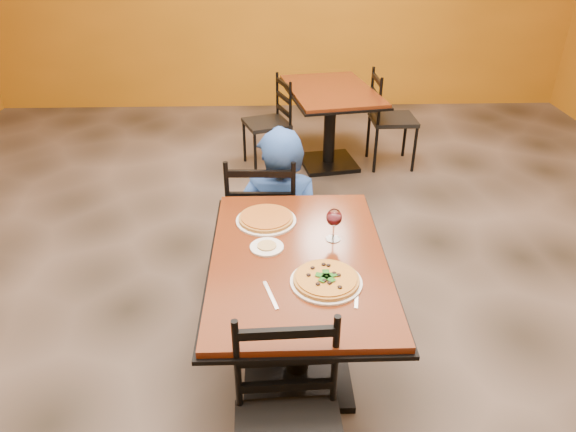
{
  "coord_description": "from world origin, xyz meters",
  "views": [
    {
      "loc": [
        -0.11,
        -2.48,
        2.11
      ],
      "look_at": [
        -0.04,
        -0.3,
        0.85
      ],
      "focal_mm": 32.45,
      "sensor_mm": 36.0,
      "label": 1
    }
  ],
  "objects_px": {
    "chair_main_far": "(263,217)",
    "pizza_main": "(326,279)",
    "table_second": "(330,110)",
    "wine_glass": "(334,224)",
    "plate_main": "(326,282)",
    "pizza_far": "(266,218)",
    "side_plate": "(267,247)",
    "chair_second_right": "(393,120)",
    "chair_second_left": "(266,124)",
    "plate_far": "(266,220)",
    "diner": "(280,209)",
    "table_main": "(298,289)"
  },
  "relations": [
    {
      "from": "chair_main_far",
      "to": "pizza_main",
      "type": "distance_m",
      "value": 1.14
    },
    {
      "from": "chair_main_far",
      "to": "pizza_main",
      "type": "bearing_deg",
      "value": 107.57
    },
    {
      "from": "table_second",
      "to": "wine_glass",
      "type": "distance_m",
      "value": 2.55
    },
    {
      "from": "chair_main_far",
      "to": "plate_main",
      "type": "bearing_deg",
      "value": 107.57
    },
    {
      "from": "pizza_far",
      "to": "side_plate",
      "type": "relative_size",
      "value": 1.75
    },
    {
      "from": "pizza_main",
      "to": "plate_main",
      "type": "bearing_deg",
      "value": 0.0
    },
    {
      "from": "wine_glass",
      "to": "plate_main",
      "type": "bearing_deg",
      "value": -100.94
    },
    {
      "from": "chair_second_right",
      "to": "pizza_far",
      "type": "bearing_deg",
      "value": 152.18
    },
    {
      "from": "chair_second_left",
      "to": "plate_far",
      "type": "relative_size",
      "value": 2.73
    },
    {
      "from": "chair_main_far",
      "to": "side_plate",
      "type": "height_order",
      "value": "chair_main_far"
    },
    {
      "from": "pizza_far",
      "to": "diner",
      "type": "bearing_deg",
      "value": 81.24
    },
    {
      "from": "chair_second_left",
      "to": "table_second",
      "type": "bearing_deg",
      "value": 70.83
    },
    {
      "from": "chair_main_far",
      "to": "chair_second_left",
      "type": "distance_m",
      "value": 1.81
    },
    {
      "from": "table_second",
      "to": "pizza_far",
      "type": "height_order",
      "value": "pizza_far"
    },
    {
      "from": "table_second",
      "to": "chair_second_left",
      "type": "bearing_deg",
      "value": 180.0
    },
    {
      "from": "chair_second_right",
      "to": "pizza_main",
      "type": "relative_size",
      "value": 3.17
    },
    {
      "from": "chair_second_right",
      "to": "pizza_far",
      "type": "distance_m",
      "value": 2.64
    },
    {
      "from": "side_plate",
      "to": "wine_glass",
      "type": "relative_size",
      "value": 0.89
    },
    {
      "from": "plate_main",
      "to": "side_plate",
      "type": "height_order",
      "value": "same"
    },
    {
      "from": "table_main",
      "to": "chair_second_right",
      "type": "relative_size",
      "value": 1.37
    },
    {
      "from": "plate_main",
      "to": "pizza_main",
      "type": "bearing_deg",
      "value": 0.0
    },
    {
      "from": "chair_second_right",
      "to": "diner",
      "type": "xyz_separation_m",
      "value": [
        -1.1,
        -1.83,
        0.09
      ]
    },
    {
      "from": "pizza_main",
      "to": "plate_far",
      "type": "height_order",
      "value": "pizza_main"
    },
    {
      "from": "chair_main_far",
      "to": "pizza_far",
      "type": "distance_m",
      "value": 0.62
    },
    {
      "from": "table_second",
      "to": "chair_second_left",
      "type": "distance_m",
      "value": 0.61
    },
    {
      "from": "table_main",
      "to": "chair_main_far",
      "type": "xyz_separation_m",
      "value": [
        -0.18,
        0.85,
        -0.09
      ]
    },
    {
      "from": "table_main",
      "to": "table_second",
      "type": "distance_m",
      "value": 2.7
    },
    {
      "from": "chair_second_right",
      "to": "pizza_far",
      "type": "xyz_separation_m",
      "value": [
        -1.17,
        -2.34,
        0.32
      ]
    },
    {
      "from": "chair_second_right",
      "to": "wine_glass",
      "type": "distance_m",
      "value": 2.69
    },
    {
      "from": "pizza_far",
      "to": "plate_far",
      "type": "bearing_deg",
      "value": 0.0
    },
    {
      "from": "pizza_main",
      "to": "wine_glass",
      "type": "distance_m",
      "value": 0.36
    },
    {
      "from": "plate_main",
      "to": "plate_far",
      "type": "distance_m",
      "value": 0.59
    },
    {
      "from": "table_second",
      "to": "wine_glass",
      "type": "xyz_separation_m",
      "value": [
        -0.25,
        -2.52,
        0.29
      ]
    },
    {
      "from": "chair_second_right",
      "to": "table_main",
      "type": "bearing_deg",
      "value": 157.78
    },
    {
      "from": "chair_main_far",
      "to": "plate_far",
      "type": "distance_m",
      "value": 0.61
    },
    {
      "from": "chair_second_left",
      "to": "pizza_main",
      "type": "height_order",
      "value": "chair_second_left"
    },
    {
      "from": "chair_second_right",
      "to": "table_second",
      "type": "bearing_deg",
      "value": 88.8
    },
    {
      "from": "pizza_main",
      "to": "chair_second_right",
      "type": "bearing_deg",
      "value": 72.31
    },
    {
      "from": "chair_second_right",
      "to": "side_plate",
      "type": "distance_m",
      "value": 2.86
    },
    {
      "from": "table_main",
      "to": "chair_second_right",
      "type": "bearing_deg",
      "value": 68.97
    },
    {
      "from": "plate_main",
      "to": "wine_glass",
      "type": "xyz_separation_m",
      "value": [
        0.07,
        0.34,
        0.08
      ]
    },
    {
      "from": "table_second",
      "to": "chair_second_right",
      "type": "distance_m",
      "value": 0.6
    },
    {
      "from": "chair_second_left",
      "to": "wine_glass",
      "type": "xyz_separation_m",
      "value": [
        0.34,
        -2.52,
        0.42
      ]
    },
    {
      "from": "table_main",
      "to": "diner",
      "type": "height_order",
      "value": "diner"
    },
    {
      "from": "chair_main_far",
      "to": "pizza_far",
      "type": "xyz_separation_m",
      "value": [
        0.03,
        -0.53,
        0.31
      ]
    },
    {
      "from": "chair_main_far",
      "to": "pizza_main",
      "type": "height_order",
      "value": "chair_main_far"
    },
    {
      "from": "diner",
      "to": "plate_far",
      "type": "bearing_deg",
      "value": 84.31
    },
    {
      "from": "diner",
      "to": "plate_far",
      "type": "height_order",
      "value": "diner"
    },
    {
      "from": "diner",
      "to": "wine_glass",
      "type": "xyz_separation_m",
      "value": [
        0.25,
        -0.69,
        0.3
      ]
    },
    {
      "from": "pizza_main",
      "to": "wine_glass",
      "type": "xyz_separation_m",
      "value": [
        0.07,
        0.34,
        0.07
      ]
    }
  ]
}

